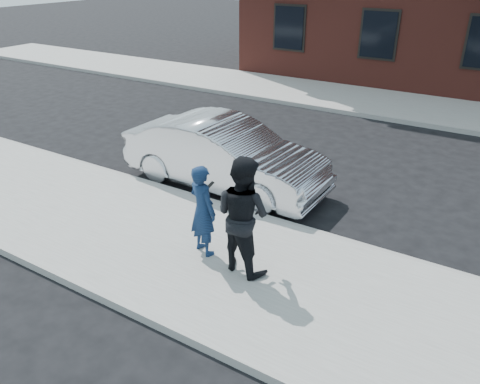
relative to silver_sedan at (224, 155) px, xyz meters
The scene contains 8 objects.
ground 4.76m from the silver_sedan, 32.45° to the right, with size 100.00×100.00×0.00m, color black.
near_sidewalk 4.89m from the silver_sedan, 34.95° to the right, with size 50.00×3.50×0.15m, color gray.
near_curb 4.14m from the silver_sedan, 13.75° to the right, with size 50.00×0.10×0.15m, color #999691.
far_sidewalk 9.61m from the silver_sedan, 65.59° to the left, with size 50.00×3.50×0.15m, color gray.
far_curb 8.02m from the silver_sedan, 60.25° to the left, with size 50.00×0.10×0.15m, color #999691.
silver_sedan is the anchor object (origin of this frame).
man_hoodie 2.97m from the silver_sedan, 63.96° to the right, with size 0.70×0.58×1.65m.
man_peacoat 3.46m from the silver_sedan, 51.87° to the right, with size 1.09×0.92×2.00m.
Camera 1 is at (1.52, -5.76, 4.81)m, focal length 35.00 mm.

